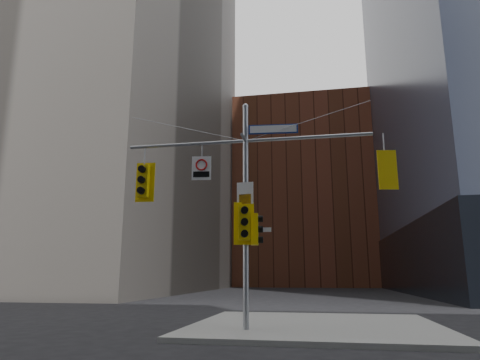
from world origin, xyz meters
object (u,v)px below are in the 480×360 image
(street_sign_blade, at_px, (273,129))
(traffic_light_pole_front, at_px, (244,223))
(regulatory_sign_arm, at_px, (201,167))
(traffic_light_east_arm, at_px, (386,171))
(traffic_light_pole_side, at_px, (256,229))
(traffic_light_west_arm, at_px, (144,181))
(signal_assembly, at_px, (246,189))

(street_sign_blade, bearing_deg, traffic_light_pole_front, -168.48)
(traffic_light_pole_front, relative_size, regulatory_sign_arm, 1.66)
(street_sign_blade, height_order, regulatory_sign_arm, street_sign_blade)
(traffic_light_pole_front, xyz_separation_m, regulatory_sign_arm, (-1.46, 0.25, 1.88))
(traffic_light_east_arm, relative_size, regulatory_sign_arm, 1.51)
(regulatory_sign_arm, bearing_deg, traffic_light_east_arm, -6.42)
(traffic_light_pole_side, bearing_deg, traffic_light_west_arm, 83.89)
(regulatory_sign_arm, bearing_deg, street_sign_blade, -6.08)
(traffic_light_west_arm, xyz_separation_m, traffic_light_pole_front, (3.47, -0.28, -1.50))
(signal_assembly, xyz_separation_m, regulatory_sign_arm, (-1.46, -0.02, 0.76))
(traffic_light_east_arm, relative_size, street_sign_blade, 0.75)
(signal_assembly, distance_m, traffic_light_pole_front, 1.15)
(regulatory_sign_arm, bearing_deg, traffic_light_pole_front, -16.20)
(traffic_light_pole_front, bearing_deg, traffic_light_west_arm, 162.55)
(signal_assembly, xyz_separation_m, traffic_light_pole_front, (-0.00, -0.27, -1.12))
(traffic_light_pole_front, xyz_separation_m, street_sign_blade, (0.91, 0.27, 3.05))
(traffic_light_pole_side, bearing_deg, regulatory_sign_arm, 84.94)
(traffic_light_pole_side, distance_m, regulatory_sign_arm, 2.73)
(signal_assembly, xyz_separation_m, traffic_light_pole_side, (0.32, 0.01, -1.30))
(signal_assembly, distance_m, regulatory_sign_arm, 1.65)
(traffic_light_east_arm, xyz_separation_m, traffic_light_pole_front, (-4.30, -0.27, -1.50))
(traffic_light_west_arm, bearing_deg, traffic_light_east_arm, -4.14)
(traffic_light_west_arm, height_order, traffic_light_east_arm, traffic_light_west_arm)
(signal_assembly, relative_size, street_sign_blade, 5.01)
(traffic_light_east_arm, xyz_separation_m, regulatory_sign_arm, (-5.76, -0.02, 0.38))
(traffic_light_west_arm, distance_m, regulatory_sign_arm, 2.05)
(street_sign_blade, relative_size, regulatory_sign_arm, 2.01)
(traffic_light_pole_front, bearing_deg, traffic_light_east_arm, -9.27)
(traffic_light_pole_side, relative_size, traffic_light_pole_front, 0.74)
(traffic_light_west_arm, height_order, street_sign_blade, street_sign_blade)
(signal_assembly, height_order, traffic_light_east_arm, signal_assembly)
(traffic_light_pole_side, distance_m, street_sign_blade, 3.29)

